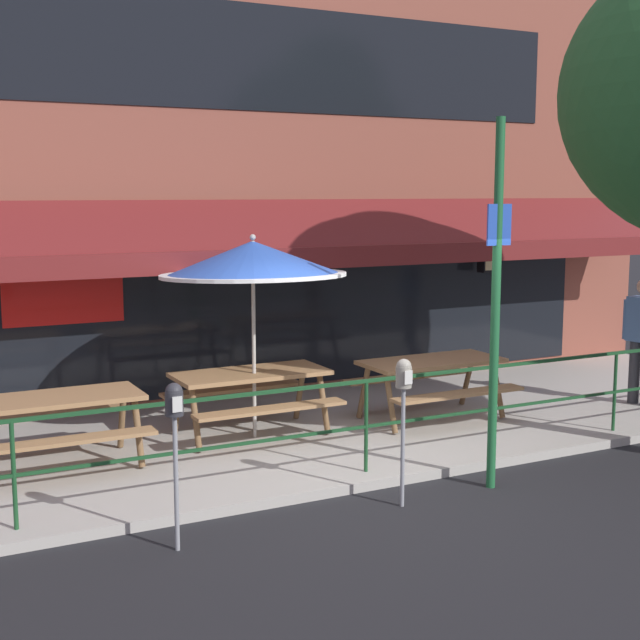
% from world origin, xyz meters
% --- Properties ---
extents(ground_plane, '(120.00, 120.00, 0.00)m').
position_xyz_m(ground_plane, '(0.00, 0.00, 0.00)').
color(ground_plane, black).
extents(patio_deck, '(15.00, 4.00, 0.10)m').
position_xyz_m(patio_deck, '(0.00, 2.00, 0.05)').
color(patio_deck, '#ADA89E').
rests_on(patio_deck, ground).
extents(restaurant_building, '(15.00, 1.60, 6.78)m').
position_xyz_m(restaurant_building, '(0.00, 4.22, 3.37)').
color(restaurant_building, brown).
rests_on(restaurant_building, ground).
extents(patio_railing, '(13.84, 0.04, 0.97)m').
position_xyz_m(patio_railing, '(0.00, 0.30, 0.80)').
color(patio_railing, '#194723').
rests_on(patio_railing, patio_deck).
extents(picnic_table_left, '(1.80, 1.42, 0.76)m').
position_xyz_m(picnic_table_left, '(-2.82, 1.87, 0.71)').
color(picnic_table_left, '#997047').
rests_on(picnic_table_left, patio_deck).
extents(picnic_table_centre, '(1.80, 1.42, 0.76)m').
position_xyz_m(picnic_table_centre, '(-0.51, 2.12, 0.71)').
color(picnic_table_centre, '#997047').
rests_on(picnic_table_centre, patio_deck).
extents(picnic_table_right, '(1.80, 1.42, 0.76)m').
position_xyz_m(picnic_table_right, '(1.81, 1.77, 0.71)').
color(picnic_table_right, '#997047').
rests_on(picnic_table_right, patio_deck).
extents(patio_umbrella_centre, '(2.14, 2.14, 2.38)m').
position_xyz_m(patio_umbrella_centre, '(-0.51, 2.02, 2.18)').
color(patio_umbrella_centre, '#B7B2A8').
rests_on(patio_umbrella_centre, patio_deck).
extents(parking_meter_near, '(0.15, 0.16, 1.42)m').
position_xyz_m(parking_meter_near, '(-2.30, -0.53, 1.15)').
color(parking_meter_near, gray).
rests_on(parking_meter_near, ground).
extents(parking_meter_far, '(0.15, 0.16, 1.42)m').
position_xyz_m(parking_meter_far, '(-0.07, -0.51, 1.15)').
color(parking_meter_far, gray).
rests_on(parking_meter_far, ground).
extents(street_sign_pole, '(0.28, 0.09, 3.66)m').
position_xyz_m(street_sign_pole, '(1.02, -0.45, 1.89)').
color(street_sign_pole, '#1E6033').
rests_on(street_sign_pole, ground).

